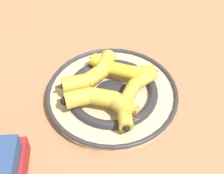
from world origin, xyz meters
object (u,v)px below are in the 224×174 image
(banana_c, at_px, (133,94))
(banana_b, at_px, (120,69))
(banana_a, at_px, (91,74))
(decorative_bowl, at_px, (112,93))
(banana_d, at_px, (103,101))

(banana_c, bearing_deg, banana_b, -137.83)
(banana_a, bearing_deg, banana_b, -28.13)
(banana_a, bearing_deg, decorative_bowl, -74.73)
(banana_b, relative_size, banana_c, 0.97)
(banana_b, distance_m, banana_c, 0.09)
(decorative_bowl, height_order, banana_d, banana_d)
(decorative_bowl, bearing_deg, banana_a, 47.74)
(banana_b, xyz_separation_m, banana_c, (-0.08, -0.01, -0.00))
(banana_c, distance_m, banana_d, 0.07)
(decorative_bowl, xyz_separation_m, banana_b, (0.04, -0.03, 0.03))
(decorative_bowl, xyz_separation_m, banana_a, (0.04, 0.04, 0.04))
(decorative_bowl, relative_size, banana_a, 1.97)
(banana_b, bearing_deg, banana_a, -145.31)
(decorative_bowl, height_order, banana_c, banana_c)
(banana_b, relative_size, banana_d, 0.95)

